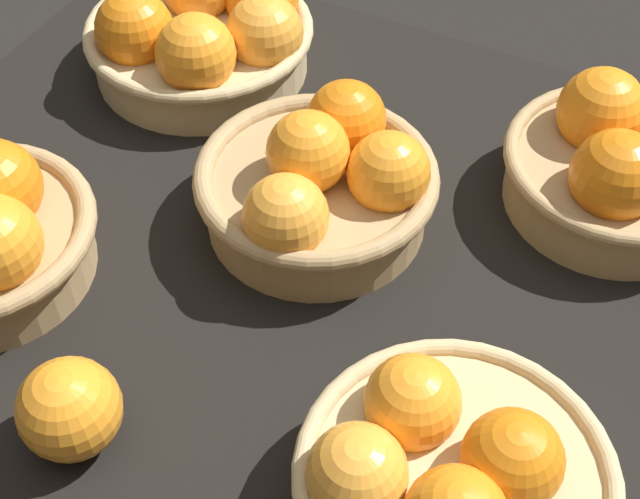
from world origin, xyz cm
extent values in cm
cube|color=black|center=(0.00, 0.00, 1.50)|extent=(84.00, 72.00, 3.00)
cylinder|color=tan|center=(0.29, 3.89, 5.75)|extent=(20.12, 20.12, 5.50)
torus|color=tan|center=(0.29, 3.89, 8.50)|extent=(21.98, 21.98, 1.86)
sphere|color=orange|center=(-0.69, 3.68, 11.27)|extent=(7.37, 7.37, 7.37)
sphere|color=#F49E33|center=(0.51, -2.78, 9.80)|extent=(7.37, 7.37, 7.37)
sphere|color=orange|center=(6.18, 5.52, 10.18)|extent=(7.37, 7.37, 7.37)
sphere|color=orange|center=(-0.14, 10.02, 10.35)|extent=(7.37, 7.37, 7.37)
cylinder|color=tan|center=(23.66, 18.31, 5.66)|extent=(19.87, 19.87, 5.32)
torus|color=tan|center=(23.66, 18.31, 8.32)|extent=(21.30, 21.30, 1.43)
sphere|color=orange|center=(20.47, 21.40, 10.47)|extent=(8.15, 8.15, 8.15)
sphere|color=orange|center=(23.90, 13.85, 10.27)|extent=(8.15, 8.15, 8.15)
cylinder|color=tan|center=(21.63, -17.97, 5.82)|extent=(21.04, 21.04, 5.65)
torus|color=tan|center=(21.63, -17.97, 8.65)|extent=(22.45, 22.45, 1.41)
sphere|color=#F49E33|center=(15.81, -21.53, 9.93)|extent=(6.96, 6.96, 6.96)
sphere|color=orange|center=(24.69, -16.32, 10.56)|extent=(6.96, 6.96, 6.96)
sphere|color=orange|center=(16.98, -14.85, 10.03)|extent=(6.96, 6.96, 6.96)
cylinder|color=tan|center=(-21.34, 18.73, 5.48)|extent=(22.79, 22.79, 4.96)
torus|color=tan|center=(-21.34, 18.73, 7.96)|extent=(24.27, 24.27, 1.49)
sphere|color=orange|center=(-17.78, 12.75, 9.97)|extent=(8.10, 8.10, 8.10)
sphere|color=orange|center=(-25.61, 13.55, 9.81)|extent=(8.10, 8.10, 8.10)
sphere|color=#F49E33|center=(-13.75, 19.48, 9.29)|extent=(8.10, 8.10, 8.10)
sphere|color=orange|center=(-5.89, -24.74, 6.92)|extent=(7.84, 7.84, 7.84)
camera|label=1|loc=(26.86, -49.12, 65.66)|focal=52.16mm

